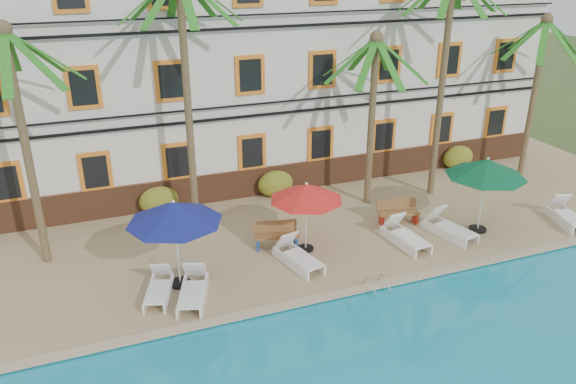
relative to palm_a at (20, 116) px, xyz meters
name	(u,v)px	position (x,y,z in m)	size (l,w,h in m)	color
ground	(364,278)	(9.40, -4.28, -5.13)	(100.00, 100.00, 0.00)	#384C23
pool_deck	(305,212)	(9.40, 0.72, -5.00)	(30.00, 12.00, 0.25)	tan
pool_coping	(379,285)	(9.40, -5.18, -4.85)	(30.00, 0.35, 0.06)	tan
hotel_building	(262,56)	(9.40, 5.70, 0.25)	(25.40, 6.44, 10.22)	silver
palm_a	(20,116)	(0.00, 0.00, 0.00)	(3.98, 3.98, 7.60)	brown
palm_b	(185,72)	(5.09, 0.73, 0.80)	(3.98, 3.98, 9.00)	brown
palm_c	(373,96)	(11.99, 0.43, -0.52)	(3.98, 3.98, 6.73)	brown
palm_d	(445,56)	(14.92, 0.30, 0.79)	(3.98, 3.98, 8.99)	brown
palm_e	(537,74)	(20.02, 0.73, -0.35)	(3.98, 3.98, 7.01)	brown
shrub_left	(159,200)	(4.02, 2.32, -4.33)	(1.50, 0.90, 1.10)	#285317
shrub_mid	(275,184)	(8.75, 2.32, -4.33)	(1.50, 0.90, 1.10)	#285317
shrub_right	(458,157)	(17.73, 2.32, -4.33)	(1.50, 0.90, 1.10)	#285317
umbrella_blue	(174,213)	(3.79, -2.96, -2.47)	(2.82, 2.82, 2.82)	black
umbrella_red	(306,193)	(8.18, -2.31, -2.77)	(2.47, 2.47, 2.47)	black
umbrella_green	(487,168)	(14.56, -3.22, -2.47)	(2.82, 2.82, 2.81)	black
lounger_a	(159,288)	(3.10, -3.35, -4.60)	(1.16, 1.89, 0.84)	white
lounger_b	(193,290)	(4.00, -3.85, -4.57)	(1.31, 2.11, 0.94)	white
lounger_c	(298,256)	(7.56, -3.13, -4.57)	(1.15, 2.09, 0.94)	white
lounger_d	(405,236)	(11.53, -3.15, -4.57)	(0.92, 2.08, 0.95)	white
lounger_e	(449,227)	(13.33, -3.16, -4.57)	(1.20, 2.13, 0.95)	white
lounger_f	(567,215)	(18.01, -3.89, -4.56)	(1.28, 2.16, 0.96)	white
bench_left	(277,234)	(7.34, -1.75, -4.41)	(1.57, 0.82, 0.93)	olive
bench_right	(398,211)	(12.17, -1.63, -4.41)	(1.57, 0.79, 0.93)	olive
pool_ladder	(377,288)	(9.26, -5.28, -4.88)	(0.54, 0.74, 0.74)	silver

